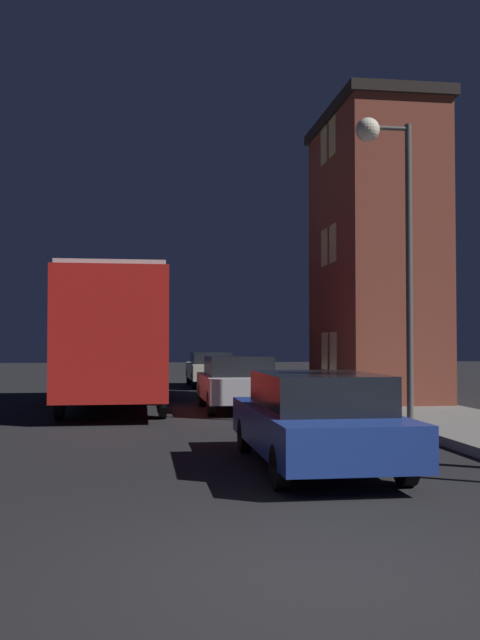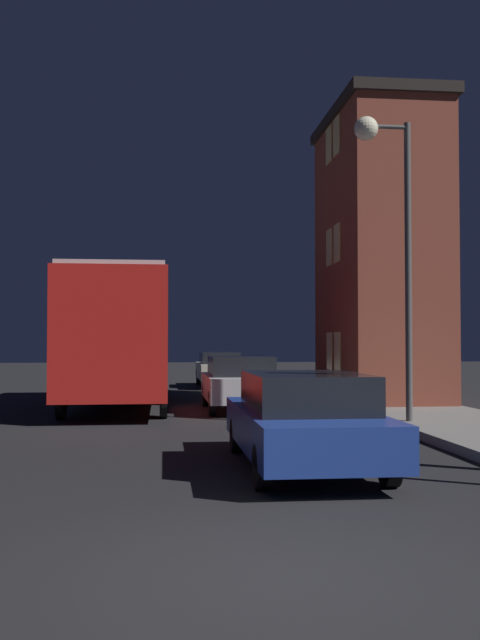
{
  "view_description": "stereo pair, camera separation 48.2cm",
  "coord_description": "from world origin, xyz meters",
  "px_view_note": "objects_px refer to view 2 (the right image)",
  "views": [
    {
      "loc": [
        -1.36,
        -5.51,
        1.82
      ],
      "look_at": [
        0.91,
        10.95,
        2.35
      ],
      "focal_mm": 40.0,
      "sensor_mm": 36.0,
      "label": 1
    },
    {
      "loc": [
        -0.88,
        -5.57,
        1.82
      ],
      "look_at": [
        0.91,
        10.95,
        2.35
      ],
      "focal_mm": 40.0,
      "sensor_mm": 36.0,
      "label": 2
    }
  ],
  "objects_px": {
    "bus": "(120,330)",
    "car_mid_lane": "(240,382)",
    "streetlamp": "(386,195)",
    "car_near_lane": "(303,419)",
    "car_far_lane": "(219,368)"
  },
  "relations": [
    {
      "from": "car_near_lane",
      "to": "car_mid_lane",
      "type": "relative_size",
      "value": 1.12
    },
    {
      "from": "streetlamp",
      "to": "car_mid_lane",
      "type": "distance_m",
      "value": 6.63
    },
    {
      "from": "car_far_lane",
      "to": "bus",
      "type": "bearing_deg",
      "value": -111.03
    },
    {
      "from": "streetlamp",
      "to": "bus",
      "type": "height_order",
      "value": "streetlamp"
    },
    {
      "from": "car_mid_lane",
      "to": "bus",
      "type": "bearing_deg",
      "value": 158.84
    },
    {
      "from": "bus",
      "to": "car_near_lane",
      "type": "height_order",
      "value": "bus"
    },
    {
      "from": "car_near_lane",
      "to": "car_far_lane",
      "type": "height_order",
      "value": "car_far_lane"
    },
    {
      "from": "car_mid_lane",
      "to": "car_far_lane",
      "type": "relative_size",
      "value": 0.89
    },
    {
      "from": "bus",
      "to": "car_near_lane",
      "type": "relative_size",
      "value": 1.93
    },
    {
      "from": "bus",
      "to": "car_far_lane",
      "type": "bearing_deg",
      "value": 68.97
    },
    {
      "from": "bus",
      "to": "car_mid_lane",
      "type": "relative_size",
      "value": 2.16
    },
    {
      "from": "car_near_lane",
      "to": "car_mid_lane",
      "type": "distance_m",
      "value": 8.75
    },
    {
      "from": "streetlamp",
      "to": "car_mid_lane",
      "type": "bearing_deg",
      "value": 120.91
    },
    {
      "from": "car_far_lane",
      "to": "car_near_lane",
      "type": "bearing_deg",
      "value": -90.8
    },
    {
      "from": "car_far_lane",
      "to": "streetlamp",
      "type": "bearing_deg",
      "value": -80.78
    }
  ]
}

